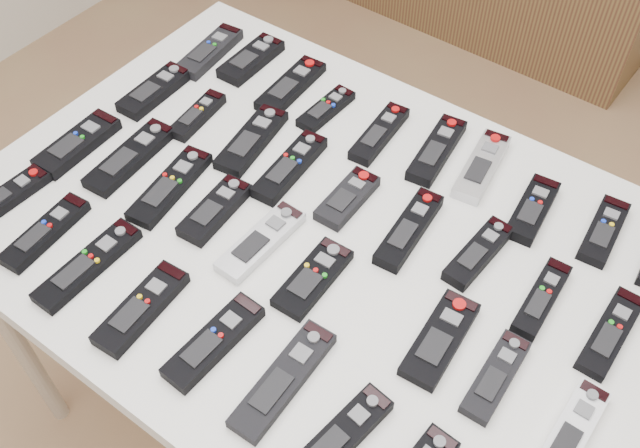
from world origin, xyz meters
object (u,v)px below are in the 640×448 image
Objects in this scene: remote_15 at (409,229)px; remote_27 at (571,434)px; remote_11 at (198,115)px; remote_33 at (284,379)px; remote_17 at (542,298)px; remote_32 at (214,341)px; remote_5 at (437,150)px; remote_28 at (8,196)px; table at (320,251)px; remote_10 at (154,91)px; remote_2 at (291,86)px; remote_8 at (604,231)px; remote_22 at (215,210)px; remote_25 at (440,339)px; remote_14 at (347,198)px; remote_29 at (45,232)px; remote_26 at (496,376)px; remote_30 at (88,265)px; remote_7 at (533,209)px; remote_0 at (210,51)px; remote_16 at (478,253)px; remote_3 at (326,109)px; remote_34 at (340,438)px; remote_4 at (379,134)px; remote_31 at (141,308)px; remote_24 at (313,278)px; remote_13 at (290,167)px; remote_18 at (611,333)px; remote_1 at (251,59)px; remote_19 at (78,144)px; remote_12 at (252,140)px; remote_20 at (130,157)px; remote_6 at (482,166)px.

remote_15 is 1.05× the size of remote_27.
remote_11 is 0.62m from remote_33.
remote_32 is (-0.38, -0.37, 0.00)m from remote_17.
remote_28 is at bearing -142.50° from remote_5.
remote_10 is (-0.50, 0.10, 0.07)m from table.
remote_8 is (0.69, 0.01, 0.00)m from remote_2.
remote_25 is at bearing -3.42° from remote_22.
remote_29 is (-0.38, -0.38, 0.00)m from remote_14.
remote_27 is at bearing -20.74° from remote_14.
remote_26 reaches higher than table.
remote_30 is at bearing -143.79° from remote_8.
remote_0 is at bearing 173.67° from remote_7.
remote_16 and remote_32 have the same top height.
remote_3 is at bearing 145.19° from remote_15.
remote_32 is (0.00, -0.28, 0.07)m from table.
remote_3 is 0.58m from remote_32.
remote_25 is (0.28, -0.07, 0.07)m from table.
remote_25 is (0.15, -0.16, -0.00)m from remote_15.
remote_0 is 0.93m from remote_34.
remote_7 reaches higher than remote_4.
remote_11 is at bearing -3.52° from remote_10.
remote_5 is 1.05× the size of remote_31.
remote_24 is (-0.01, -0.39, -0.00)m from remote_5.
remote_27 is 0.91m from remote_29.
remote_13 is at bearing -32.51° from remote_0.
remote_5 is 0.63m from remote_31.
remote_33 reaches higher than remote_18.
remote_1 reaches higher than remote_8.
remote_28 is 0.92× the size of remote_29.
remote_26 is (0.10, -0.01, -0.00)m from remote_25.
remote_2 reaches higher than table.
remote_17 is (0.13, -0.02, -0.00)m from remote_16.
remote_18 is 0.97× the size of remote_19.
remote_2 is 0.50m from remote_24.
remote_12 is 1.35× the size of remote_14.
remote_2 is 0.45m from remote_19.
remote_25 is (0.56, -0.35, 0.00)m from remote_2.
remote_19 reaches higher than remote_17.
remote_2 is 0.69m from remote_8.
remote_32 is at bearing 1.26° from remote_28.
remote_8 is 0.98× the size of remote_24.
remote_15 is (0.50, -0.01, 0.00)m from remote_11.
remote_19 reaches higher than remote_18.
remote_31 is at bearing -4.08° from remote_30.
remote_34 is (0.63, -0.39, 0.00)m from remote_11.
remote_22 reaches higher than remote_20.
remote_14 is (0.05, -0.18, 0.00)m from remote_4.
remote_29 is (-0.01, -0.39, 0.00)m from remote_11.
remote_19 is 0.22m from remote_29.
remote_6 reaches higher than remote_29.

